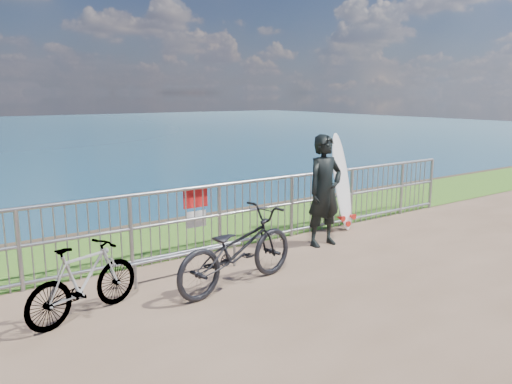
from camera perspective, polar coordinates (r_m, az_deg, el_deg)
grass_strip at (r=9.45m, az=-4.94°, el=-4.40°), size 120.00×120.00×0.00m
railing at (r=8.40m, az=-1.22°, el=-2.33°), size 10.06×0.10×1.13m
surfer at (r=8.44m, az=7.85°, el=0.15°), size 0.69×0.45×1.88m
surfboard at (r=9.51m, az=9.82°, el=0.75°), size 0.57×0.53×1.84m
bicycle_near at (r=6.65m, az=-2.19°, el=-6.54°), size 2.08×1.04×1.04m
bicycle_far at (r=6.13m, az=-19.10°, el=-9.54°), size 1.52×0.88×0.88m
bike_rack at (r=7.12m, az=-7.81°, el=-7.29°), size 1.75×0.05×0.37m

